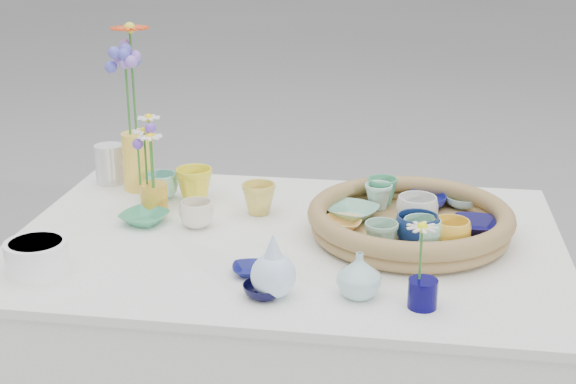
# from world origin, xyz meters

# --- Properties ---
(wicker_tray) EXTENTS (0.47, 0.47, 0.08)m
(wicker_tray) POSITION_xyz_m (0.28, 0.05, 0.80)
(wicker_tray) COLOR brown
(wicker_tray) RESTS_ON display_table
(tray_ceramic_0) EXTENTS (0.12, 0.12, 0.03)m
(tray_ceramic_0) POSITION_xyz_m (0.32, 0.20, 0.80)
(tray_ceramic_0) COLOR navy
(tray_ceramic_0) RESTS_ON wicker_tray
(tray_ceramic_1) EXTENTS (0.12, 0.12, 0.03)m
(tray_ceramic_1) POSITION_xyz_m (0.43, 0.06, 0.80)
(tray_ceramic_1) COLOR #0A0644
(tray_ceramic_1) RESTS_ON wicker_tray
(tray_ceramic_2) EXTENTS (0.11, 0.11, 0.07)m
(tray_ceramic_2) POSITION_xyz_m (0.37, -0.05, 0.82)
(tray_ceramic_2) COLOR yellow
(tray_ceramic_2) RESTS_ON wicker_tray
(tray_ceramic_3) EXTENTS (0.16, 0.16, 0.03)m
(tray_ceramic_3) POSITION_xyz_m (0.30, -0.01, 0.80)
(tray_ceramic_3) COLOR #4B7D57
(tray_ceramic_3) RESTS_ON wicker_tray
(tray_ceramic_4) EXTENTS (0.08, 0.08, 0.07)m
(tray_ceramic_4) POSITION_xyz_m (0.22, -0.09, 0.82)
(tray_ceramic_4) COLOR #7DA68D
(tray_ceramic_4) RESTS_ON wicker_tray
(tray_ceramic_5) EXTENTS (0.15, 0.15, 0.03)m
(tray_ceramic_5) POSITION_xyz_m (0.14, 0.10, 0.80)
(tray_ceramic_5) COLOR #7CBBA1
(tray_ceramic_5) RESTS_ON wicker_tray
(tray_ceramic_6) EXTENTS (0.09, 0.09, 0.06)m
(tray_ceramic_6) POSITION_xyz_m (0.20, 0.18, 0.81)
(tray_ceramic_6) COLOR silver
(tray_ceramic_6) RESTS_ON wicker_tray
(tray_ceramic_7) EXTENTS (0.11, 0.11, 0.08)m
(tray_ceramic_7) POSITION_xyz_m (0.29, 0.07, 0.82)
(tray_ceramic_7) COLOR silver
(tray_ceramic_7) RESTS_ON wicker_tray
(tray_ceramic_8) EXTENTS (0.12, 0.12, 0.03)m
(tray_ceramic_8) POSITION_xyz_m (0.41, 0.22, 0.80)
(tray_ceramic_8) COLOR #95C7D9
(tray_ceramic_8) RESTS_ON wicker_tray
(tray_ceramic_9) EXTENTS (0.12, 0.12, 0.08)m
(tray_ceramic_9) POSITION_xyz_m (0.30, -0.06, 0.82)
(tray_ceramic_9) COLOR navy
(tray_ceramic_9) RESTS_ON wicker_tray
(tray_ceramic_10) EXTENTS (0.09, 0.09, 0.02)m
(tray_ceramic_10) POSITION_xyz_m (0.13, 0.03, 0.79)
(tray_ceramic_10) COLOR #FFBE63
(tray_ceramic_10) RESTS_ON wicker_tray
(tray_ceramic_11) EXTENTS (0.12, 0.12, 0.07)m
(tray_ceramic_11) POSITION_xyz_m (0.31, -0.06, 0.82)
(tray_ceramic_11) COLOR #93DBBE
(tray_ceramic_11) RESTS_ON wicker_tray
(tray_ceramic_12) EXTENTS (0.08, 0.08, 0.07)m
(tray_ceramic_12) POSITION_xyz_m (0.21, 0.21, 0.82)
(tray_ceramic_12) COLOR #429A6A
(tray_ceramic_12) RESTS_ON wicker_tray
(loose_ceramic_0) EXTENTS (0.13, 0.13, 0.09)m
(loose_ceramic_0) POSITION_xyz_m (-0.27, 0.20, 0.81)
(loose_ceramic_0) COLOR yellow
(loose_ceramic_0) RESTS_ON display_table
(loose_ceramic_1) EXTENTS (0.09, 0.09, 0.08)m
(loose_ceramic_1) POSITION_xyz_m (-0.09, 0.14, 0.80)
(loose_ceramic_1) COLOR gold
(loose_ceramic_1) RESTS_ON display_table
(loose_ceramic_2) EXTENTS (0.14, 0.14, 0.03)m
(loose_ceramic_2) POSITION_xyz_m (-0.35, 0.04, 0.78)
(loose_ceramic_2) COLOR #3A9568
(loose_ceramic_2) RESTS_ON display_table
(loose_ceramic_3) EXTENTS (0.10, 0.10, 0.06)m
(loose_ceramic_3) POSITION_xyz_m (-0.22, 0.03, 0.80)
(loose_ceramic_3) COLOR beige
(loose_ceramic_3) RESTS_ON display_table
(loose_ceramic_4) EXTENTS (0.09, 0.09, 0.02)m
(loose_ceramic_4) POSITION_xyz_m (-0.04, -0.20, 0.77)
(loose_ceramic_4) COLOR navy
(loose_ceramic_4) RESTS_ON display_table
(loose_ceramic_5) EXTENTS (0.10, 0.10, 0.07)m
(loose_ceramic_5) POSITION_xyz_m (-0.36, 0.22, 0.80)
(loose_ceramic_5) COLOR #81C7B4
(loose_ceramic_5) RESTS_ON display_table
(loose_ceramic_6) EXTENTS (0.11, 0.11, 0.03)m
(loose_ceramic_6) POSITION_xyz_m (0.00, -0.30, 0.78)
(loose_ceramic_6) COLOR black
(loose_ceramic_6) RESTS_ON display_table
(fluted_bowl) EXTENTS (0.15, 0.15, 0.07)m
(fluted_bowl) POSITION_xyz_m (-0.49, -0.26, 0.80)
(fluted_bowl) COLOR white
(fluted_bowl) RESTS_ON display_table
(bud_vase_paleblue) EXTENTS (0.11, 0.11, 0.14)m
(bud_vase_paleblue) POSITION_xyz_m (0.02, -0.30, 0.83)
(bud_vase_paleblue) COLOR #C2DEFD
(bud_vase_paleblue) RESTS_ON display_table
(bud_vase_seafoam) EXTENTS (0.12, 0.12, 0.09)m
(bud_vase_seafoam) POSITION_xyz_m (0.19, -0.27, 0.81)
(bud_vase_seafoam) COLOR #A6CECD
(bud_vase_seafoam) RESTS_ON display_table
(bud_vase_cobalt) EXTENTS (0.07, 0.07, 0.06)m
(bud_vase_cobalt) POSITION_xyz_m (0.31, -0.30, 0.79)
(bud_vase_cobalt) COLOR #050142
(bud_vase_cobalt) RESTS_ON display_table
(single_daisy) EXTENTS (0.08, 0.08, 0.12)m
(single_daisy) POSITION_xyz_m (0.30, -0.29, 0.87)
(single_daisy) COLOR silver
(single_daisy) RESTS_ON bud_vase_cobalt
(tall_vase_yellow) EXTENTS (0.09, 0.09, 0.16)m
(tall_vase_yellow) POSITION_xyz_m (-0.45, 0.28, 0.84)
(tall_vase_yellow) COLOR yellow
(tall_vase_yellow) RESTS_ON display_table
(gerbera) EXTENTS (0.14, 0.14, 0.30)m
(gerbera) POSITION_xyz_m (-0.45, 0.29, 1.06)
(gerbera) COLOR #F23E12
(gerbera) RESTS_ON tall_vase_yellow
(hydrangea) EXTENTS (0.09, 0.09, 0.28)m
(hydrangea) POSITION_xyz_m (-0.46, 0.26, 1.02)
(hydrangea) COLOR #5151C5
(hydrangea) RESTS_ON tall_vase_yellow
(white_pitcher) EXTENTS (0.13, 0.10, 0.11)m
(white_pitcher) POSITION_xyz_m (-0.54, 0.32, 0.82)
(white_pitcher) COLOR silver
(white_pitcher) RESTS_ON display_table
(daisy_cup) EXTENTS (0.07, 0.07, 0.07)m
(daisy_cup) POSITION_xyz_m (-0.35, 0.12, 0.80)
(daisy_cup) COLOR gold
(daisy_cup) RESTS_ON display_table
(daisy_posy) EXTENTS (0.10, 0.10, 0.17)m
(daisy_posy) POSITION_xyz_m (-0.37, 0.11, 0.92)
(daisy_posy) COLOR white
(daisy_posy) RESTS_ON daisy_cup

